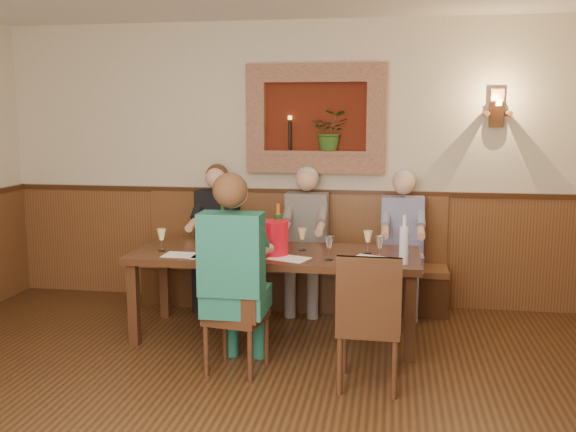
# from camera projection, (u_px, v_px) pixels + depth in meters

# --- Properties ---
(room_shell) EXTENTS (6.04, 6.04, 2.82)m
(room_shell) POSITION_uv_depth(u_px,v_px,m) (212.00, 116.00, 3.41)
(room_shell) COLOR #C2AE92
(room_shell) RESTS_ON ground
(wainscoting) EXTENTS (6.02, 6.02, 1.15)m
(wainscoting) POSITION_uv_depth(u_px,v_px,m) (216.00, 349.00, 3.62)
(wainscoting) COLOR #543218
(wainscoting) RESTS_ON ground
(wall_niche) EXTENTS (1.36, 0.30, 1.06)m
(wall_niche) POSITION_uv_depth(u_px,v_px,m) (319.00, 123.00, 6.26)
(wall_niche) COLOR #51180B
(wall_niche) RESTS_ON ground
(wall_sconce) EXTENTS (0.25, 0.20, 0.35)m
(wall_sconce) POSITION_uv_depth(u_px,v_px,m) (497.00, 109.00, 5.96)
(wall_sconce) COLOR #543218
(wall_sconce) RESTS_ON ground
(dining_table) EXTENTS (2.40, 0.90, 0.75)m
(dining_table) POSITION_uv_depth(u_px,v_px,m) (275.00, 260.00, 5.41)
(dining_table) COLOR #351910
(dining_table) RESTS_ON ground
(bench) EXTENTS (3.00, 0.45, 1.11)m
(bench) POSITION_uv_depth(u_px,v_px,m) (293.00, 273.00, 6.38)
(bench) COLOR #381E0F
(bench) RESTS_ON ground
(chair_near_left) EXTENTS (0.46, 0.46, 0.91)m
(chair_near_left) POSITION_uv_depth(u_px,v_px,m) (236.00, 337.00, 4.75)
(chair_near_left) COLOR #351910
(chair_near_left) RESTS_ON ground
(chair_near_right) EXTENTS (0.44, 0.44, 0.97)m
(chair_near_right) POSITION_uv_depth(u_px,v_px,m) (368.00, 348.00, 4.47)
(chair_near_right) COLOR #351910
(chair_near_right) RESTS_ON ground
(person_bench_left) EXTENTS (0.41, 0.51, 1.41)m
(person_bench_left) POSITION_uv_depth(u_px,v_px,m) (216.00, 248.00, 6.36)
(person_bench_left) COLOR black
(person_bench_left) RESTS_ON ground
(person_bench_mid) EXTENTS (0.41, 0.50, 1.40)m
(person_bench_mid) POSITION_uv_depth(u_px,v_px,m) (305.00, 252.00, 6.22)
(person_bench_mid) COLOR #524D4B
(person_bench_mid) RESTS_ON ground
(person_bench_right) EXTENTS (0.40, 0.49, 1.37)m
(person_bench_right) POSITION_uv_depth(u_px,v_px,m) (402.00, 256.00, 6.07)
(person_bench_right) COLOR navy
(person_bench_right) RESTS_ON ground
(person_chair_front) EXTENTS (0.45, 0.55, 1.50)m
(person_chair_front) POSITION_uv_depth(u_px,v_px,m) (235.00, 290.00, 4.68)
(person_chair_front) COLOR #174F51
(person_chair_front) RESTS_ON ground
(spittoon_bucket) EXTENTS (0.32, 0.32, 0.28)m
(spittoon_bucket) POSITION_uv_depth(u_px,v_px,m) (274.00, 238.00, 5.27)
(spittoon_bucket) COLOR red
(spittoon_bucket) RESTS_ON dining_table
(wine_bottle_green_a) EXTENTS (0.08, 0.08, 0.41)m
(wine_bottle_green_a) POSITION_uv_depth(u_px,v_px,m) (278.00, 232.00, 5.38)
(wine_bottle_green_a) COLOR #19471E
(wine_bottle_green_a) RESTS_ON dining_table
(wine_bottle_green_b) EXTENTS (0.08, 0.08, 0.38)m
(wine_bottle_green_b) POSITION_uv_depth(u_px,v_px,m) (223.00, 231.00, 5.51)
(wine_bottle_green_b) COLOR #19471E
(wine_bottle_green_b) RESTS_ON dining_table
(water_bottle) EXTENTS (0.09, 0.09, 0.38)m
(water_bottle) POSITION_uv_depth(u_px,v_px,m) (404.00, 244.00, 4.94)
(water_bottle) COLOR silver
(water_bottle) RESTS_ON dining_table
(tasting_sheet_a) EXTENTS (0.31, 0.22, 0.00)m
(tasting_sheet_a) POSITION_uv_depth(u_px,v_px,m) (183.00, 255.00, 5.27)
(tasting_sheet_a) COLOR white
(tasting_sheet_a) RESTS_ON dining_table
(tasting_sheet_b) EXTENTS (0.37, 0.31, 0.00)m
(tasting_sheet_b) POSITION_uv_depth(u_px,v_px,m) (289.00, 258.00, 5.14)
(tasting_sheet_b) COLOR white
(tasting_sheet_b) RESTS_ON dining_table
(tasting_sheet_c) EXTENTS (0.35, 0.31, 0.00)m
(tasting_sheet_c) POSITION_uv_depth(u_px,v_px,m) (372.00, 258.00, 5.14)
(tasting_sheet_c) COLOR white
(tasting_sheet_c) RESTS_ON dining_table
(tasting_sheet_d) EXTENTS (0.28, 0.20, 0.00)m
(tasting_sheet_d) POSITION_uv_depth(u_px,v_px,m) (209.00, 257.00, 5.20)
(tasting_sheet_d) COLOR white
(tasting_sheet_d) RESTS_ON dining_table
(wine_glass_0) EXTENTS (0.08, 0.08, 0.19)m
(wine_glass_0) POSITION_uv_depth(u_px,v_px,m) (302.00, 239.00, 5.44)
(wine_glass_0) COLOR #DFD685
(wine_glass_0) RESTS_ON dining_table
(wine_glass_1) EXTENTS (0.08, 0.08, 0.19)m
(wine_glass_1) POSITION_uv_depth(u_px,v_px,m) (250.00, 238.00, 5.51)
(wine_glass_1) COLOR white
(wine_glass_1) RESTS_ON dining_table
(wine_glass_2) EXTENTS (0.08, 0.08, 0.19)m
(wine_glass_2) POSITION_uv_depth(u_px,v_px,m) (380.00, 248.00, 5.08)
(wine_glass_2) COLOR white
(wine_glass_2) RESTS_ON dining_table
(wine_glass_3) EXTENTS (0.08, 0.08, 0.19)m
(wine_glass_3) POSITION_uv_depth(u_px,v_px,m) (249.00, 248.00, 5.10)
(wine_glass_3) COLOR #DFD685
(wine_glass_3) RESTS_ON dining_table
(wine_glass_4) EXTENTS (0.08, 0.08, 0.19)m
(wine_glass_4) POSITION_uv_depth(u_px,v_px,m) (329.00, 248.00, 5.08)
(wine_glass_4) COLOR white
(wine_glass_4) RESTS_ON dining_table
(wine_glass_5) EXTENTS (0.08, 0.08, 0.19)m
(wine_glass_5) POSITION_uv_depth(u_px,v_px,m) (368.00, 242.00, 5.32)
(wine_glass_5) COLOR #DFD685
(wine_glass_5) RESTS_ON dining_table
(wine_glass_6) EXTENTS (0.08, 0.08, 0.19)m
(wine_glass_6) POSITION_uv_depth(u_px,v_px,m) (271.00, 243.00, 5.28)
(wine_glass_6) COLOR #DFD685
(wine_glass_6) RESTS_ON dining_table
(wine_glass_7) EXTENTS (0.08, 0.08, 0.19)m
(wine_glass_7) POSITION_uv_depth(u_px,v_px,m) (213.00, 242.00, 5.31)
(wine_glass_7) COLOR #DFD685
(wine_glass_7) RESTS_ON dining_table
(wine_glass_8) EXTENTS (0.08, 0.08, 0.19)m
(wine_glass_8) POSITION_uv_depth(u_px,v_px,m) (201.00, 235.00, 5.61)
(wine_glass_8) COLOR white
(wine_glass_8) RESTS_ON dining_table
(wine_glass_9) EXTENTS (0.08, 0.08, 0.19)m
(wine_glass_9) POSITION_uv_depth(u_px,v_px,m) (162.00, 240.00, 5.41)
(wine_glass_9) COLOR #DFD685
(wine_glass_9) RESTS_ON dining_table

